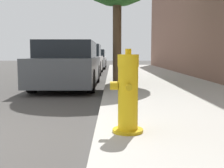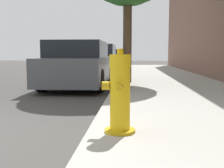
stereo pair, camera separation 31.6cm
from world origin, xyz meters
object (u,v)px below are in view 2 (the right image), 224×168
(parked_car_near, at_px, (79,65))
(parked_car_mid, at_px, (99,60))
(parked_car_far, at_px, (109,59))
(fire_hydrant, at_px, (120,95))

(parked_car_near, height_order, parked_car_mid, parked_car_mid)
(parked_car_near, bearing_deg, parked_car_mid, 90.71)
(parked_car_near, xyz_separation_m, parked_car_mid, (-0.07, 5.71, 0.04))
(parked_car_far, bearing_deg, fire_hydrant, -84.85)
(parked_car_mid, distance_m, parked_car_far, 5.44)
(fire_hydrant, bearing_deg, parked_car_far, 95.15)
(parked_car_far, bearing_deg, parked_car_mid, -90.82)
(parked_car_near, relative_size, parked_car_far, 1.07)
(fire_hydrant, relative_size, parked_car_far, 0.23)
(fire_hydrant, xyz_separation_m, parked_car_near, (-1.51, 5.58, 0.11))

